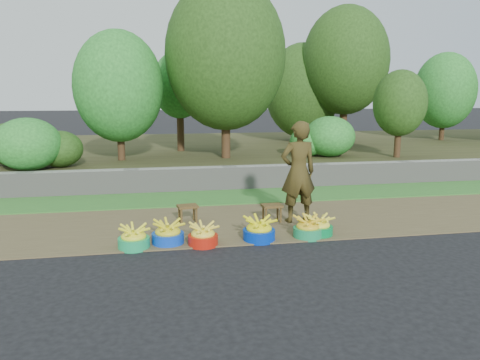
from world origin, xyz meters
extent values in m
plane|color=black|center=(0.00, 0.00, 0.00)|extent=(120.00, 120.00, 0.00)
cube|color=brown|center=(0.00, 1.25, 0.01)|extent=(80.00, 2.50, 0.02)
cube|color=#37782C|center=(0.00, 3.25, 0.02)|extent=(80.00, 1.50, 0.04)
cube|color=gray|center=(0.00, 4.10, 0.28)|extent=(80.00, 0.35, 0.55)
cube|color=#3A3A1C|center=(0.00, 9.00, 0.25)|extent=(80.00, 10.00, 0.50)
cylinder|color=#3C2816|center=(3.64, 9.92, 1.01)|extent=(0.17, 0.17, 1.01)
ellipsoid|color=#284E17|center=(3.64, 9.92, 2.32)|extent=(2.70, 2.70, 3.37)
cylinder|color=#3C2816|center=(-0.89, 7.77, 1.25)|extent=(0.21, 0.21, 1.50)
ellipsoid|color=#2D882E|center=(-0.89, 7.77, 2.48)|extent=(1.60, 1.60, 2.00)
cylinder|color=#3C2816|center=(8.95, 9.40, 1.08)|extent=(0.18, 0.18, 1.16)
ellipsoid|color=#2D882E|center=(8.95, 9.40, 2.33)|extent=(2.23, 2.23, 2.78)
cylinder|color=#3C2816|center=(4.84, 5.23, 1.02)|extent=(0.17, 0.17, 1.04)
ellipsoid|color=#284E17|center=(4.84, 5.23, 1.97)|extent=(1.42, 1.42, 1.78)
cylinder|color=#3C2816|center=(4.74, 8.78, 1.47)|extent=(0.25, 0.25, 1.94)
ellipsoid|color=#284E17|center=(4.74, 8.78, 3.31)|extent=(2.89, 2.89, 3.62)
cylinder|color=#3C2816|center=(-2.55, 6.05, 1.11)|extent=(0.19, 0.19, 1.21)
ellipsoid|color=#2D882E|center=(-2.55, 6.05, 2.40)|extent=(2.27, 2.27, 2.84)
cylinder|color=#3C2816|center=(0.21, 5.98, 1.39)|extent=(0.24, 0.24, 1.77)
ellipsoid|color=#284E17|center=(0.21, 5.98, 3.22)|extent=(3.15, 3.15, 3.94)
ellipsoid|color=#284E17|center=(-3.90, 5.08, 0.93)|extent=(1.08, 1.08, 0.86)
ellipsoid|color=#2D882E|center=(2.52, 5.90, 0.91)|extent=(1.03, 1.03, 0.82)
ellipsoid|color=#2D882E|center=(-4.51, 4.72, 1.09)|extent=(1.49, 1.49, 1.19)
ellipsoid|color=#284E17|center=(-5.08, 5.58, 1.02)|extent=(1.29, 1.29, 1.03)
ellipsoid|color=#2D882E|center=(3.06, 5.71, 1.06)|extent=(1.39, 1.39, 1.11)
cylinder|color=#199F5A|center=(-2.05, 0.19, 0.08)|extent=(0.46, 0.46, 0.16)
ellipsoid|color=yellow|center=(-2.05, 0.19, 0.21)|extent=(0.40, 0.40, 0.26)
cylinder|color=#0D3DC4|center=(-1.56, 0.30, 0.09)|extent=(0.48, 0.48, 0.17)
ellipsoid|color=yellow|center=(-1.56, 0.30, 0.22)|extent=(0.42, 0.42, 0.27)
cylinder|color=#B11B0D|center=(-1.05, 0.15, 0.08)|extent=(0.44, 0.44, 0.16)
ellipsoid|color=yellow|center=(-1.05, 0.15, 0.20)|extent=(0.39, 0.39, 0.25)
cylinder|color=#032DAF|center=(-0.18, 0.21, 0.09)|extent=(0.49, 0.49, 0.18)
ellipsoid|color=#FAEE12|center=(-0.18, 0.21, 0.23)|extent=(0.43, 0.43, 0.28)
cylinder|color=#1B8D53|center=(0.60, 0.22, 0.08)|extent=(0.45, 0.45, 0.16)
ellipsoid|color=gold|center=(0.60, 0.22, 0.21)|extent=(0.40, 0.40, 0.26)
cylinder|color=#027B39|center=(0.80, 0.29, 0.08)|extent=(0.44, 0.44, 0.16)
ellipsoid|color=yellow|center=(0.80, 0.29, 0.20)|extent=(0.39, 0.39, 0.25)
cube|color=#4E3A1A|center=(-1.18, 1.39, 0.30)|extent=(0.38, 0.31, 0.04)
cylinder|color=#4E3A1A|center=(-1.29, 1.28, 0.15)|extent=(0.04, 0.04, 0.26)
cylinder|color=#4E3A1A|center=(-1.03, 1.32, 0.15)|extent=(0.04, 0.04, 0.26)
cylinder|color=#4E3A1A|center=(-1.32, 1.46, 0.15)|extent=(0.04, 0.04, 0.26)
cylinder|color=#4E3A1A|center=(-1.06, 1.50, 0.15)|extent=(0.04, 0.04, 0.26)
cube|color=#4E3A1A|center=(0.27, 1.17, 0.30)|extent=(0.35, 0.27, 0.04)
cylinder|color=#4E3A1A|center=(0.14, 1.07, 0.15)|extent=(0.04, 0.04, 0.26)
cylinder|color=#4E3A1A|center=(0.40, 1.08, 0.15)|extent=(0.04, 0.04, 0.26)
cylinder|color=#4E3A1A|center=(0.13, 1.25, 0.15)|extent=(0.04, 0.04, 0.26)
cylinder|color=#4E3A1A|center=(0.39, 1.26, 0.15)|extent=(0.04, 0.04, 0.26)
imported|color=black|center=(0.70, 1.10, 0.89)|extent=(0.67, 0.47, 1.75)
camera|label=1|loc=(-1.73, -6.48, 2.21)|focal=35.00mm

